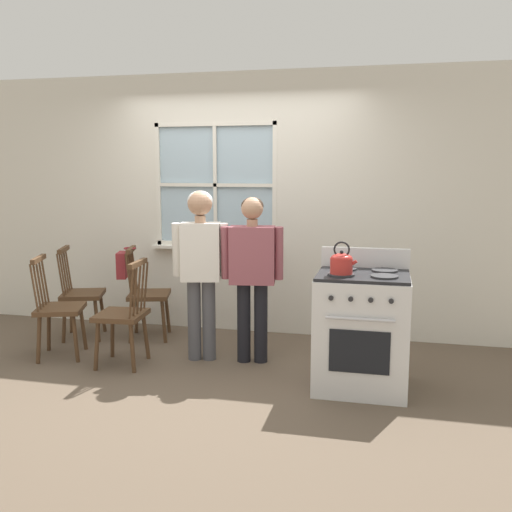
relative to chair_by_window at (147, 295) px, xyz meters
name	(u,v)px	position (x,y,z in m)	size (l,w,h in m)	color
ground_plane	(199,374)	(0.85, -0.89, -0.45)	(16.00, 16.00, 0.00)	brown
wall_back	(242,206)	(0.87, 0.51, 0.89)	(6.40, 0.16, 2.70)	silver
chair_by_window	(147,295)	(0.00, 0.00, 0.00)	(0.50, 0.51, 0.94)	#4C331E
chair_near_wall	(58,309)	(-0.56, -0.73, 0.00)	(0.51, 0.53, 0.94)	#4C331E
chair_center_cluster	(123,316)	(0.13, -0.81, 0.00)	(0.43, 0.45, 0.94)	#4C331E
chair_near_stove	(81,295)	(-0.67, -0.14, 0.00)	(0.51, 0.53, 0.94)	#4C331E
person_elderly_left	(201,257)	(0.75, -0.51, 0.50)	(0.51, 0.28, 1.53)	#4C4C51
person_teen_center	(252,265)	(1.22, -0.46, 0.44)	(0.56, 0.27, 1.48)	black
stove	(362,330)	(2.20, -0.86, 0.03)	(0.71, 0.68, 1.08)	silver
kettle	(341,263)	(2.04, -0.99, 0.58)	(0.21, 0.17, 0.25)	red
potted_plant	(224,241)	(0.69, 0.42, 0.52)	(0.14, 0.14, 0.23)	#935B3D
handbag	(123,264)	(-0.23, -0.06, 0.32)	(0.23, 0.24, 0.31)	maroon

